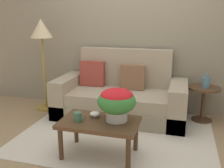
% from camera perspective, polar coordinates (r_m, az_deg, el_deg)
% --- Properties ---
extents(ground_plane, '(14.00, 14.00, 0.00)m').
position_cam_1_polar(ground_plane, '(3.48, 0.80, -11.52)').
color(ground_plane, '#997A56').
extents(wall_back, '(6.40, 0.12, 2.84)m').
position_cam_1_polar(wall_back, '(4.29, 5.07, 13.17)').
color(wall_back, gray).
rests_on(wall_back, ground).
extents(area_rug, '(2.51, 1.96, 0.01)m').
position_cam_1_polar(area_rug, '(3.55, 1.17, -10.84)').
color(area_rug, beige).
rests_on(area_rug, ground).
extents(couch, '(1.98, 0.89, 1.04)m').
position_cam_1_polar(couch, '(4.03, 1.90, -2.98)').
color(couch, gray).
rests_on(couch, ground).
extents(coffee_table, '(0.87, 0.54, 0.42)m').
position_cam_1_polar(coffee_table, '(2.90, -2.82, -9.21)').
color(coffee_table, '#442D1B').
rests_on(coffee_table, ground).
extents(side_table, '(0.47, 0.47, 0.53)m').
position_cam_1_polar(side_table, '(4.07, 19.66, -2.88)').
color(side_table, '#4C331E').
rests_on(side_table, ground).
extents(floor_lamp, '(0.36, 0.36, 1.51)m').
position_cam_1_polar(floor_lamp, '(4.36, -15.33, 10.05)').
color(floor_lamp, olive).
rests_on(floor_lamp, ground).
extents(potted_plant, '(0.42, 0.42, 0.36)m').
position_cam_1_polar(potted_plant, '(2.81, 1.05, -3.85)').
color(potted_plant, '#B7B2A8').
rests_on(potted_plant, coffee_table).
extents(coffee_mug, '(0.14, 0.09, 0.10)m').
position_cam_1_polar(coffee_mug, '(2.87, -7.57, -7.20)').
color(coffee_mug, '#3D664C').
rests_on(coffee_mug, coffee_table).
extents(snack_bowl, '(0.12, 0.12, 0.06)m').
position_cam_1_polar(snack_bowl, '(2.97, -3.81, -6.64)').
color(snack_bowl, silver).
rests_on(snack_bowl, coffee_table).
extents(table_vase, '(0.11, 0.11, 0.21)m').
position_cam_1_polar(table_vase, '(3.98, 20.12, 0.43)').
color(table_vase, slate).
rests_on(table_vase, side_table).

